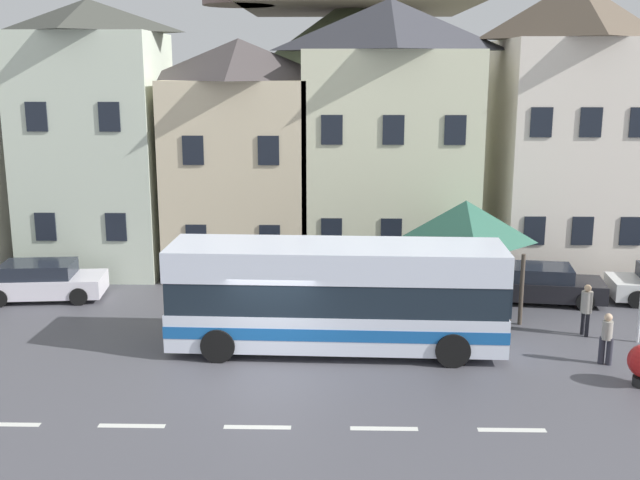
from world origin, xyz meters
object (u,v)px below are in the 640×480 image
(bus_shelter, at_px, (465,222))
(parked_car_00, at_px, (536,284))
(public_bench, at_px, (497,280))
(townhouse_03, at_px, (388,138))
(townhouse_01, at_px, (96,138))
(transit_bus, at_px, (336,297))
(pedestrian_01, at_px, (607,338))
(pedestrian_00, at_px, (586,305))
(hilltop_castle, at_px, (355,86))
(townhouse_02, at_px, (241,156))
(parked_car_01, at_px, (43,281))
(pedestrian_02, at_px, (507,302))
(townhouse_04, at_px, (567,130))

(bus_shelter, distance_m, parked_car_00, 3.88)
(public_bench, bearing_deg, townhouse_03, 136.93)
(townhouse_01, relative_size, bus_shelter, 2.83)
(townhouse_01, distance_m, bus_shelter, 15.43)
(transit_bus, xyz_separation_m, pedestrian_01, (7.72, -1.03, -0.85))
(transit_bus, height_order, public_bench, transit_bus)
(bus_shelter, xyz_separation_m, pedestrian_00, (3.45, -2.69, -2.11))
(hilltop_castle, height_order, transit_bus, hilltop_castle)
(townhouse_02, height_order, hilltop_castle, hilltop_castle)
(pedestrian_01, bearing_deg, parked_car_01, 162.35)
(public_bench, bearing_deg, pedestrian_01, -76.53)
(public_bench, bearing_deg, transit_bus, -135.15)
(pedestrian_02, bearing_deg, parked_car_00, 61.04)
(pedestrian_00, distance_m, pedestrian_01, 2.38)
(townhouse_04, xyz_separation_m, transit_bus, (-9.34, -9.64, -4.22))
(transit_bus, xyz_separation_m, pedestrian_02, (5.49, 1.77, -0.65))
(bus_shelter, bearing_deg, transit_bus, -137.79)
(townhouse_02, distance_m, hilltop_castle, 21.20)
(hilltop_castle, relative_size, public_bench, 21.34)
(townhouse_01, height_order, pedestrian_00, townhouse_01)
(townhouse_02, distance_m, townhouse_04, 13.39)
(hilltop_castle, height_order, pedestrian_01, hilltop_castle)
(bus_shelter, bearing_deg, hilltop_castle, 97.23)
(townhouse_02, relative_size, transit_bus, 0.95)
(hilltop_castle, distance_m, transit_bus, 30.57)
(transit_bus, distance_m, parked_car_01, 11.84)
(pedestrian_02, xyz_separation_m, public_bench, (0.55, 4.23, -0.50))
(transit_bus, bearing_deg, townhouse_01, 138.71)
(transit_bus, distance_m, pedestrian_01, 7.84)
(townhouse_01, xyz_separation_m, pedestrian_02, (15.38, -7.47, -4.51))
(bus_shelter, distance_m, pedestrian_00, 4.86)
(townhouse_02, distance_m, pedestrian_00, 14.96)
(bus_shelter, relative_size, pedestrian_00, 2.31)
(parked_car_00, bearing_deg, hilltop_castle, 111.46)
(townhouse_04, height_order, bus_shelter, townhouse_04)
(parked_car_01, bearing_deg, pedestrian_02, -16.50)
(transit_bus, bearing_deg, pedestrian_00, 11.39)
(pedestrian_01, bearing_deg, pedestrian_02, 128.54)
(townhouse_03, bearing_deg, townhouse_01, -177.83)
(bus_shelter, height_order, public_bench, bus_shelter)
(townhouse_01, height_order, hilltop_castle, hilltop_castle)
(pedestrian_01, bearing_deg, parked_car_00, 94.34)
(townhouse_04, distance_m, public_bench, 7.28)
(transit_bus, relative_size, pedestrian_02, 6.13)
(townhouse_04, distance_m, pedestrian_02, 10.02)
(parked_car_00, bearing_deg, pedestrian_02, -111.26)
(bus_shelter, relative_size, parked_car_00, 0.81)
(townhouse_03, bearing_deg, bus_shelter, -67.51)
(townhouse_01, distance_m, townhouse_02, 5.95)
(pedestrian_01, relative_size, public_bench, 0.87)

